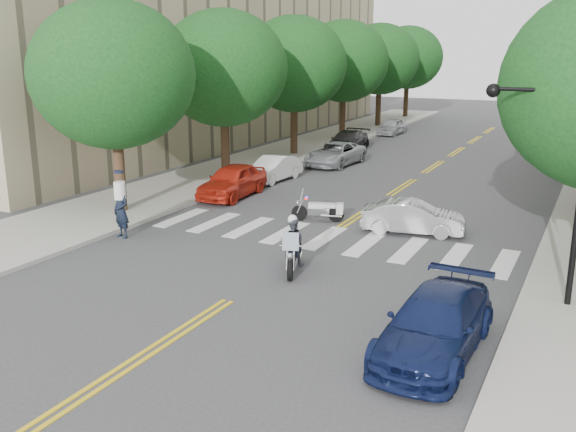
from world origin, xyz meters
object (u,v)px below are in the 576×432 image
Objects in this scene: sedan_blue at (435,325)px; convertible at (413,217)px; motorcycle_parked at (323,210)px; officer_standing at (121,211)px; motorcycle_police at (293,246)px.

convertible is at bearing 110.74° from sedan_blue.
motorcycle_parked is 0.54× the size of convertible.
motorcycle_parked is at bearing 59.85° from officer_standing.
motorcycle_parked is 7.60m from officer_standing.
convertible is at bearing -132.74° from motorcycle_police.
convertible is (9.13, 5.15, -0.37)m from officer_standing.
motorcycle_parked is (-1.45, 5.59, -0.33)m from motorcycle_police.
motorcycle_parked is 0.43× the size of sedan_blue.
motorcycle_police is 0.57× the size of convertible.
officer_standing is at bearing 114.41° from motorcycle_parked.
convertible is at bearing 46.06° from officer_standing.
motorcycle_police is at bearing 13.40° from officer_standing.
convertible is 9.51m from sedan_blue.
motorcycle_police is 6.26m from sedan_blue.
convertible is at bearing -109.50° from motorcycle_parked.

